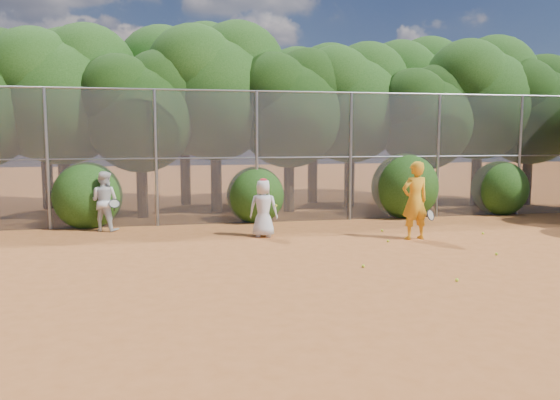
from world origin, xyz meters
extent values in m
plane|color=#A85826|center=(0.00, 0.00, 0.00)|extent=(80.00, 80.00, 0.00)
cylinder|color=gray|center=(-7.00, 6.00, 2.00)|extent=(0.09, 0.09, 4.00)
cylinder|color=gray|center=(-4.00, 6.00, 2.00)|extent=(0.09, 0.09, 4.00)
cylinder|color=gray|center=(-1.00, 6.00, 2.00)|extent=(0.09, 0.09, 4.00)
cylinder|color=gray|center=(2.00, 6.00, 2.00)|extent=(0.09, 0.09, 4.00)
cylinder|color=gray|center=(5.00, 6.00, 2.00)|extent=(0.09, 0.09, 4.00)
cylinder|color=gray|center=(8.00, 6.00, 2.00)|extent=(0.09, 0.09, 4.00)
cylinder|color=gray|center=(0.00, 6.00, 4.00)|extent=(20.00, 0.05, 0.05)
cylinder|color=gray|center=(0.00, 6.00, 2.00)|extent=(20.00, 0.04, 0.04)
cube|color=slate|center=(0.00, 6.00, 2.00)|extent=(20.00, 0.02, 4.00)
sphere|color=black|center=(-8.74, 8.38, 4.47)|extent=(3.05, 3.05, 3.05)
cylinder|color=black|center=(-7.00, 8.50, 1.26)|extent=(0.38, 0.38, 2.52)
sphere|color=#1B4110|center=(-7.00, 8.50, 3.73)|extent=(4.03, 4.03, 4.03)
sphere|color=#1B4110|center=(-6.19, 8.90, 4.74)|extent=(3.23, 3.23, 3.23)
sphere|color=#1B4110|center=(-7.71, 8.20, 4.54)|extent=(3.02, 3.02, 3.02)
cylinder|color=black|center=(-4.50, 7.80, 1.08)|extent=(0.36, 0.36, 2.17)
sphere|color=black|center=(-4.50, 7.80, 3.21)|extent=(3.47, 3.47, 3.47)
sphere|color=black|center=(-3.81, 8.15, 4.08)|extent=(2.78, 2.78, 2.78)
sphere|color=black|center=(-5.11, 7.54, 3.91)|extent=(2.60, 2.60, 2.60)
cylinder|color=black|center=(-2.00, 8.80, 1.33)|extent=(0.39, 0.39, 2.66)
sphere|color=#1B4110|center=(-2.00, 8.80, 3.94)|extent=(4.26, 4.26, 4.26)
sphere|color=#1B4110|center=(-1.15, 9.23, 5.00)|extent=(3.40, 3.40, 3.40)
sphere|color=#1B4110|center=(-2.74, 8.48, 4.79)|extent=(3.19, 3.19, 3.19)
cylinder|color=black|center=(0.50, 8.20, 1.14)|extent=(0.37, 0.37, 2.27)
sphere|color=black|center=(0.50, 8.20, 3.37)|extent=(3.64, 3.64, 3.64)
sphere|color=black|center=(1.23, 8.56, 4.28)|extent=(2.91, 2.91, 2.91)
sphere|color=black|center=(-0.14, 7.93, 4.10)|extent=(2.73, 2.73, 2.73)
cylinder|color=black|center=(3.00, 9.00, 1.22)|extent=(0.38, 0.38, 2.45)
sphere|color=#1B4110|center=(3.00, 9.00, 3.63)|extent=(3.92, 3.92, 3.92)
sphere|color=#1B4110|center=(3.78, 9.39, 4.61)|extent=(3.14, 3.14, 3.14)
sphere|color=#1B4110|center=(2.31, 8.71, 4.41)|extent=(2.94, 2.94, 2.94)
cylinder|color=black|center=(5.50, 8.00, 1.05)|extent=(0.36, 0.36, 2.10)
sphere|color=black|center=(5.50, 8.00, 3.11)|extent=(3.36, 3.36, 3.36)
sphere|color=black|center=(6.17, 8.34, 3.95)|extent=(2.69, 2.69, 2.69)
sphere|color=black|center=(4.91, 7.75, 3.78)|extent=(2.52, 2.52, 2.52)
cylinder|color=black|center=(8.00, 8.60, 1.29)|extent=(0.39, 0.39, 2.59)
sphere|color=#1B4110|center=(8.00, 8.60, 3.83)|extent=(4.14, 4.14, 4.14)
sphere|color=#1B4110|center=(8.83, 9.01, 4.87)|extent=(3.32, 3.32, 3.32)
sphere|color=#1B4110|center=(7.27, 8.29, 4.66)|extent=(3.11, 3.11, 3.11)
cylinder|color=black|center=(10.00, 8.30, 1.15)|extent=(0.37, 0.37, 2.31)
sphere|color=black|center=(10.00, 8.30, 3.42)|extent=(3.70, 3.70, 3.70)
sphere|color=black|center=(10.74, 8.67, 4.34)|extent=(2.96, 2.96, 2.96)
sphere|color=black|center=(9.35, 8.02, 4.16)|extent=(2.77, 2.77, 2.77)
cylinder|color=black|center=(-8.00, 10.80, 1.31)|extent=(0.39, 0.39, 2.62)
sphere|color=#1B4110|center=(-8.00, 10.80, 3.88)|extent=(4.20, 4.20, 4.20)
sphere|color=#1B4110|center=(-7.16, 11.22, 4.94)|extent=(3.36, 3.36, 3.36)
sphere|color=#1B4110|center=(-8.73, 10.49, 4.72)|extent=(3.15, 3.15, 3.15)
cylinder|color=black|center=(-3.00, 11.00, 1.40)|extent=(0.40, 0.40, 2.80)
sphere|color=#1B4110|center=(-3.00, 11.00, 4.14)|extent=(4.48, 4.48, 4.48)
sphere|color=#1B4110|center=(-2.10, 11.45, 5.26)|extent=(3.58, 3.58, 3.58)
sphere|color=#1B4110|center=(-3.78, 10.66, 5.04)|extent=(3.36, 3.36, 3.36)
cylinder|color=black|center=(2.00, 10.60, 1.26)|extent=(0.38, 0.38, 2.52)
sphere|color=#1B4110|center=(2.00, 10.60, 3.73)|extent=(4.03, 4.03, 4.03)
sphere|color=#1B4110|center=(2.81, 11.00, 4.74)|extent=(3.23, 3.23, 3.23)
sphere|color=#1B4110|center=(1.29, 10.30, 4.54)|extent=(3.02, 3.02, 3.02)
cylinder|color=black|center=(6.50, 11.20, 1.36)|extent=(0.40, 0.40, 2.73)
sphere|color=#1B4110|center=(6.50, 11.20, 4.04)|extent=(4.37, 4.37, 4.37)
sphere|color=#1B4110|center=(7.37, 11.64, 5.13)|extent=(3.49, 3.49, 3.49)
sphere|color=#1B4110|center=(5.74, 10.87, 4.91)|extent=(3.28, 3.28, 3.28)
sphere|color=#1B4110|center=(-6.00, 6.30, 1.00)|extent=(2.00, 2.00, 2.00)
sphere|color=#1B4110|center=(-1.00, 6.30, 0.90)|extent=(1.80, 1.80, 1.80)
sphere|color=#1B4110|center=(4.00, 6.30, 1.10)|extent=(2.20, 2.20, 2.20)
sphere|color=#1B4110|center=(7.50, 6.30, 0.95)|extent=(1.90, 1.90, 1.90)
imported|color=orange|center=(2.53, 2.45, 1.01)|extent=(0.79, 0.57, 2.02)
torus|color=black|center=(2.88, 2.25, 0.65)|extent=(0.32, 0.26, 0.30)
cylinder|color=black|center=(2.77, 2.43, 0.58)|extent=(0.17, 0.25, 0.12)
imported|color=silver|center=(-1.22, 3.58, 0.77)|extent=(0.85, 0.67, 1.53)
ellipsoid|color=red|center=(-1.22, 3.58, 1.49)|extent=(0.22, 0.22, 0.13)
sphere|color=#CDEC2A|center=(-0.92, 3.38, 0.85)|extent=(0.07, 0.07, 0.07)
imported|color=silver|center=(-5.44, 5.40, 0.84)|extent=(1.00, 0.91, 1.68)
torus|color=black|center=(-5.14, 5.10, 0.80)|extent=(0.33, 0.25, 0.25)
cylinder|color=black|center=(-5.16, 5.27, 0.66)|extent=(0.06, 0.24, 0.21)
sphere|color=#CDEC2A|center=(1.71, 2.20, 0.03)|extent=(0.07, 0.07, 0.07)
sphere|color=#CDEC2A|center=(2.15, 3.67, 0.03)|extent=(0.07, 0.07, 0.07)
sphere|color=#CDEC2A|center=(1.47, -1.57, 0.03)|extent=(0.07, 0.07, 0.07)
sphere|color=#CDEC2A|center=(3.48, 0.28, 0.03)|extent=(0.07, 0.07, 0.07)
sphere|color=#CDEC2A|center=(0.17, -0.19, 0.03)|extent=(0.07, 0.07, 0.07)
sphere|color=#CDEC2A|center=(4.66, 2.70, 0.03)|extent=(0.07, 0.07, 0.07)
camera|label=1|loc=(-3.67, -10.44, 2.65)|focal=35.00mm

